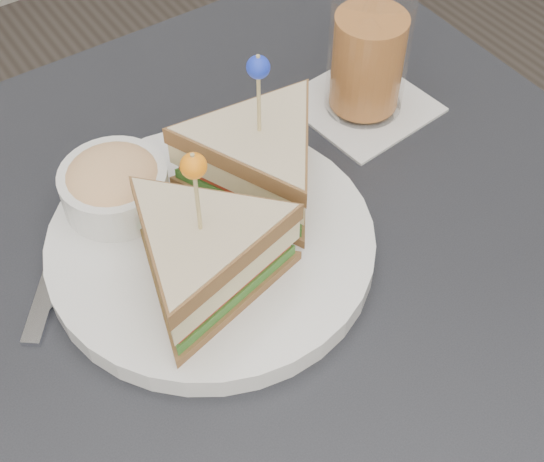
% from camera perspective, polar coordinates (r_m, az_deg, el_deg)
% --- Properties ---
extents(table, '(0.80, 0.80, 0.75)m').
position_cam_1_polar(table, '(0.74, -0.21, -7.12)').
color(table, black).
rests_on(table, ground).
extents(plate_meal, '(0.37, 0.37, 0.18)m').
position_cam_1_polar(plate_meal, '(0.67, -4.23, 1.43)').
color(plate_meal, white).
rests_on(plate_meal, table).
extents(cutlery_knife, '(0.15, 0.19, 0.01)m').
position_cam_1_polar(cutlery_knife, '(0.72, -15.65, -1.29)').
color(cutlery_knife, silver).
rests_on(cutlery_knife, table).
extents(drink_set, '(0.15, 0.15, 0.17)m').
position_cam_1_polar(drink_set, '(0.80, 7.31, 13.43)').
color(drink_set, silver).
rests_on(drink_set, table).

